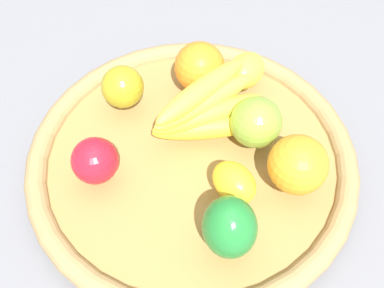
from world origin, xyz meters
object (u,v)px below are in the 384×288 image
Objects in this scene: lemon_1 at (246,71)px; orange_1 at (200,67)px; apple_1 at (95,161)px; apple_0 at (256,122)px; orange_0 at (298,165)px; bell_pepper at (230,227)px; lemon_0 at (234,182)px; apple_2 at (123,87)px; banana_bunch at (206,109)px.

orange_1 is (-0.06, 0.04, 0.01)m from lemon_1.
orange_1 reaches higher than apple_1.
apple_0 is at bearing -88.37° from orange_1.
orange_0 is (-0.06, -0.19, 0.01)m from lemon_1.
bell_pepper is at bearing -117.60° from orange_1.
bell_pepper reaches higher than orange_1.
apple_0 is 0.10m from lemon_0.
orange_0 is 1.21× the size of lemon_0.
apple_0 is at bearing -55.01° from apple_2.
orange_0 reaches higher than apple_1.
apple_2 is at bearing 114.28° from orange_0.
orange_0 is 0.09m from apple_0.
apple_2 is at bearing 124.99° from apple_0.
lemon_0 is at bearing 157.24° from orange_0.
lemon_1 is at bearing -22.67° from apple_2.
apple_1 is at bearing -164.48° from orange_1.
orange_0 is at bearing -37.14° from apple_1.
bell_pepper is 0.20m from apple_1.
lemon_0 is (0.05, 0.06, -0.02)m from bell_pepper.
bell_pepper is at bearing -92.60° from apple_2.
apple_2 reaches higher than lemon_1.
apple_0 is (0.13, 0.11, -0.01)m from bell_pepper.
orange_0 is 0.27m from apple_1.
orange_0 reaches higher than banana_bunch.
orange_1 is (0.13, 0.24, -0.00)m from bell_pepper.
apple_2 is 0.21m from apple_0.
apple_2 is 1.00× the size of apple_1.
orange_0 is 1.26× the size of apple_1.
banana_bunch and orange_1 have the same top height.
lemon_1 is (0.10, 0.04, -0.01)m from banana_bunch.
lemon_1 is at bearing 72.01° from orange_0.
apple_2 is 0.23m from lemon_0.
orange_1 reaches higher than lemon_0.
orange_0 is at bearing -91.27° from apple_0.
banana_bunch reaches higher than lemon_1.
orange_1 is 0.22m from orange_0.
bell_pepper is 0.28m from apple_2.
apple_0 is (-0.06, -0.10, 0.01)m from lemon_1.
banana_bunch is 2.63× the size of lemon_0.
apple_1 is at bearing -175.35° from lemon_1.
apple_0 is 1.11× the size of lemon_0.
apple_0 is (0.04, -0.06, -0.00)m from banana_bunch.
apple_0 reaches higher than lemon_1.
apple_2 is at bearing 157.33° from lemon_1.
banana_bunch is 0.07m from apple_0.
orange_0 is (0.04, -0.15, 0.00)m from banana_bunch.
apple_0 is (0.00, 0.09, -0.00)m from orange_0.
bell_pepper is 1.14× the size of apple_0.
apple_2 is 0.87× the size of apple_0.
lemon_1 is 0.07m from orange_1.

